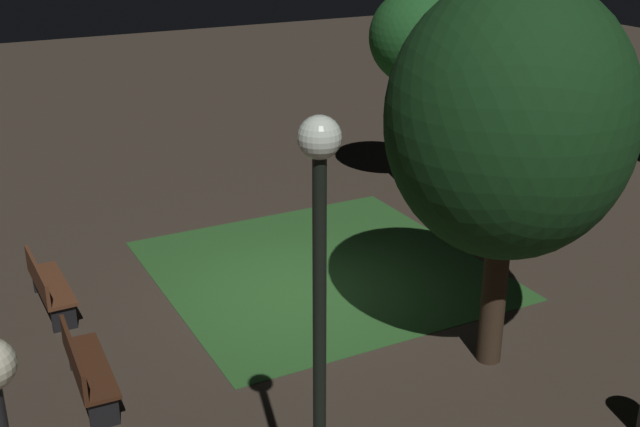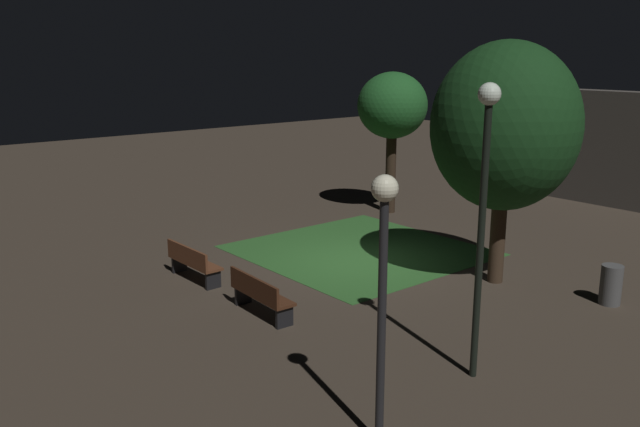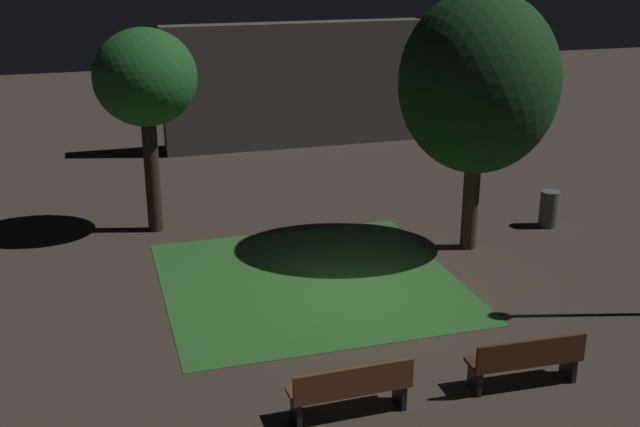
{
  "view_description": "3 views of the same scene",
  "coord_description": "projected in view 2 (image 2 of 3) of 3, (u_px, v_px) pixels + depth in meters",
  "views": [
    {
      "loc": [
        11.31,
        -5.51,
        6.5
      ],
      "look_at": [
        -0.02,
        0.44,
        1.43
      ],
      "focal_mm": 44.89,
      "sensor_mm": 36.0,
      "label": 1
    },
    {
      "loc": [
        12.2,
        -11.24,
        5.35
      ],
      "look_at": [
        -1.12,
        -0.25,
        1.15
      ],
      "focal_mm": 37.12,
      "sensor_mm": 36.0,
      "label": 2
    },
    {
      "loc": [
        -4.66,
        -13.31,
        6.58
      ],
      "look_at": [
        -0.36,
        1.16,
        1.31
      ],
      "focal_mm": 44.22,
      "sensor_mm": 36.0,
      "label": 3
    }
  ],
  "objects": [
    {
      "name": "lamp_post_plaza_west",
      "position": [
        484.0,
        185.0,
        10.48
      ],
      "size": [
        0.36,
        0.36,
        4.92
      ],
      "color": "black",
      "rests_on": "ground"
    },
    {
      "name": "tree_near_wall",
      "position": [
        505.0,
        127.0,
        15.03
      ],
      "size": [
        3.39,
        3.39,
        5.66
      ],
      "color": "#38281C",
      "rests_on": "ground"
    },
    {
      "name": "grass_lawn",
      "position": [
        359.0,
        250.0,
        18.38
      ],
      "size": [
        5.85,
        5.83,
        0.01
      ],
      "primitive_type": "cube",
      "color": "#2D6028",
      "rests_on": "ground"
    },
    {
      "name": "trash_bin",
      "position": [
        611.0,
        285.0,
        14.38
      ],
      "size": [
        0.46,
        0.46,
        0.88
      ],
      "primitive_type": "cylinder",
      "color": "#4C4C4C",
      "rests_on": "ground"
    },
    {
      "name": "lamp_post_path_center",
      "position": [
        383.0,
        263.0,
        8.67
      ],
      "size": [
        0.36,
        0.36,
        3.85
      ],
      "color": "black",
      "rests_on": "ground"
    },
    {
      "name": "bench_corner",
      "position": [
        260.0,
        294.0,
        13.72
      ],
      "size": [
        1.82,
        0.55,
        0.88
      ],
      "color": "#422314",
      "rests_on": "ground"
    },
    {
      "name": "tree_lawn_side",
      "position": [
        392.0,
        107.0,
        21.98
      ],
      "size": [
        2.33,
        2.33,
        4.76
      ],
      "color": "#2D2116",
      "rests_on": "ground"
    },
    {
      "name": "bench_back_row",
      "position": [
        192.0,
        262.0,
        15.85
      ],
      "size": [
        1.81,
        0.51,
        0.88
      ],
      "color": "brown",
      "rests_on": "ground"
    },
    {
      "name": "ground_plane",
      "position": [
        355.0,
        262.0,
        17.36
      ],
      "size": [
        60.0,
        60.0,
        0.0
      ],
      "primitive_type": "plane",
      "color": "#3D3328"
    }
  ]
}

